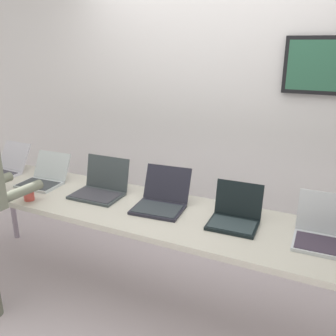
% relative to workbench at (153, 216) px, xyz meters
% --- Properties ---
extents(ground, '(8.00, 8.00, 0.04)m').
position_rel_workbench_xyz_m(ground, '(0.00, 0.00, -0.74)').
color(ground, '#BAAEB5').
extents(back_wall, '(8.00, 0.11, 2.65)m').
position_rel_workbench_xyz_m(back_wall, '(0.02, 1.13, 0.61)').
color(back_wall, silver).
rests_on(back_wall, ground).
extents(workbench, '(3.62, 0.70, 0.77)m').
position_rel_workbench_xyz_m(workbench, '(0.00, 0.00, 0.00)').
color(workbench, '#B3AFA1').
rests_on(workbench, ground).
extents(laptop_station_0, '(0.33, 0.41, 0.25)m').
position_rel_workbench_xyz_m(laptop_station_0, '(-1.54, 0.08, 0.10)').
color(laptop_station_0, '#B0AEBB').
rests_on(laptop_station_0, workbench).
extents(laptop_station_1, '(0.34, 0.37, 0.23)m').
position_rel_workbench_xyz_m(laptop_station_1, '(-1.05, 0.06, 0.10)').
color(laptop_station_1, '#A8B1B4').
rests_on(laptop_station_1, workbench).
extents(laptop_station_2, '(0.38, 0.33, 0.27)m').
position_rel_workbench_xyz_m(laptop_station_2, '(-0.49, 0.07, 0.11)').
color(laptop_station_2, '#333B3E').
rests_on(laptop_station_2, workbench).
extents(laptop_station_3, '(0.37, 0.40, 0.26)m').
position_rel_workbench_xyz_m(laptop_station_3, '(0.03, 0.07, 0.10)').
color(laptop_station_3, black).
rests_on(laptop_station_3, workbench).
extents(laptop_station_4, '(0.32, 0.30, 0.25)m').
position_rel_workbench_xyz_m(laptop_station_4, '(0.57, 0.05, 0.10)').
color(laptop_station_4, black).
rests_on(laptop_station_4, workbench).
extents(laptop_station_5, '(0.38, 0.32, 0.27)m').
position_rel_workbench_xyz_m(laptop_station_5, '(1.12, 0.05, 0.11)').
color(laptop_station_5, '#B1B6BC').
rests_on(laptop_station_5, workbench).
extents(coffee_mug, '(0.08, 0.08, 0.09)m').
position_rel_workbench_xyz_m(coffee_mug, '(-0.90, -0.25, 0.09)').
color(coffee_mug, '#C4463D').
rests_on(coffee_mug, workbench).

